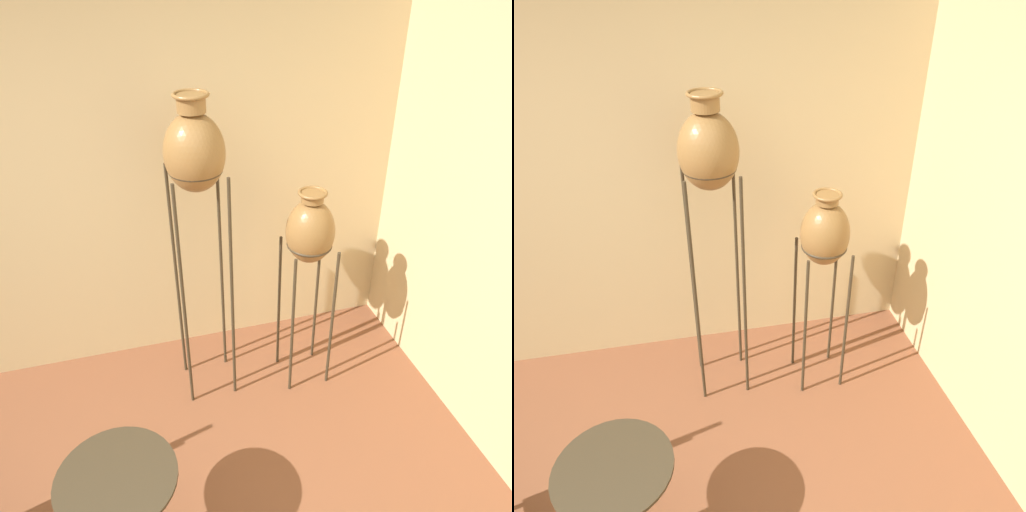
% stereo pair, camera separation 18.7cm
% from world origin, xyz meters
% --- Properties ---
extents(wall_back, '(8.29, 0.06, 2.70)m').
position_xyz_m(wall_back, '(0.00, 2.17, 1.35)').
color(wall_back, '#D1B784').
rests_on(wall_back, ground_plane).
extents(vase_stand_tall, '(0.34, 0.34, 2.01)m').
position_xyz_m(vase_stand_tall, '(0.66, 1.66, 1.66)').
color(vase_stand_tall, '#382D1E').
rests_on(vase_stand_tall, ground_plane).
extents(vase_stand_medium, '(0.30, 0.30, 1.43)m').
position_xyz_m(vase_stand_medium, '(1.32, 1.56, 1.14)').
color(vase_stand_medium, '#382D1E').
rests_on(vase_stand_medium, ground_plane).
extents(side_table, '(0.54, 0.54, 0.65)m').
position_xyz_m(side_table, '(0.05, 0.58, 0.47)').
color(side_table, '#382D1E').
rests_on(side_table, ground_plane).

